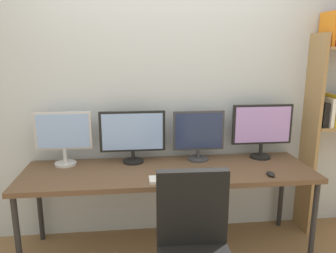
{
  "coord_description": "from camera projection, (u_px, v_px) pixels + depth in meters",
  "views": [
    {
      "loc": [
        -0.28,
        -1.91,
        1.69
      ],
      "look_at": [
        0.0,
        0.65,
        1.09
      ],
      "focal_mm": 34.93,
      "sensor_mm": 36.0,
      "label": 1
    }
  ],
  "objects": [
    {
      "name": "wall_back",
      "position": [
        164.0,
        95.0,
        2.95
      ],
      "size": [
        4.76,
        0.1,
        2.6
      ],
      "color": "silver",
      "rests_on": "ground_plane"
    },
    {
      "name": "desk",
      "position": [
        169.0,
        175.0,
        2.69
      ],
      "size": [
        2.36,
        0.68,
        0.74
      ],
      "color": "brown",
      "rests_on": "ground_plane"
    },
    {
      "name": "monitor_far_left",
      "position": [
        64.0,
        135.0,
        2.73
      ],
      "size": [
        0.46,
        0.18,
        0.46
      ],
      "color": "silver",
      "rests_on": "desk"
    },
    {
      "name": "monitor_center_left",
      "position": [
        133.0,
        134.0,
        2.79
      ],
      "size": [
        0.56,
        0.18,
        0.45
      ],
      "color": "black",
      "rests_on": "desk"
    },
    {
      "name": "monitor_center_right",
      "position": [
        199.0,
        134.0,
        2.86
      ],
      "size": [
        0.45,
        0.18,
        0.44
      ],
      "color": "#38383D",
      "rests_on": "desk"
    },
    {
      "name": "monitor_far_right",
      "position": [
        262.0,
        128.0,
        2.91
      ],
      "size": [
        0.54,
        0.18,
        0.49
      ],
      "color": "black",
      "rests_on": "desk"
    },
    {
      "name": "keyboard_main",
      "position": [
        172.0,
        179.0,
        2.45
      ],
      "size": [
        0.34,
        0.13,
        0.02
      ],
      "primitive_type": "cube",
      "color": "silver",
      "rests_on": "desk"
    },
    {
      "name": "mouse_left_side",
      "position": [
        271.0,
        174.0,
        2.53
      ],
      "size": [
        0.06,
        0.1,
        0.03
      ],
      "primitive_type": "ellipsoid",
      "color": "black",
      "rests_on": "desk"
    },
    {
      "name": "mouse_right_side",
      "position": [
        225.0,
        178.0,
        2.46
      ],
      "size": [
        0.06,
        0.1,
        0.03
      ],
      "primitive_type": "ellipsoid",
      "color": "#38383D",
      "rests_on": "desk"
    }
  ]
}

